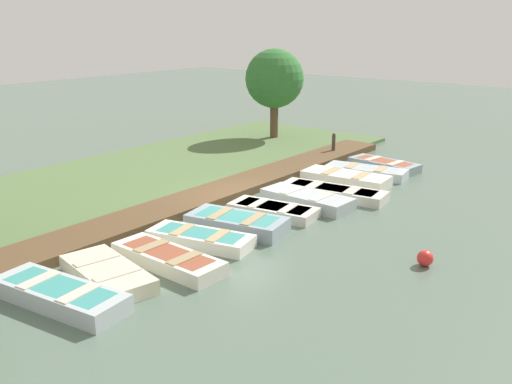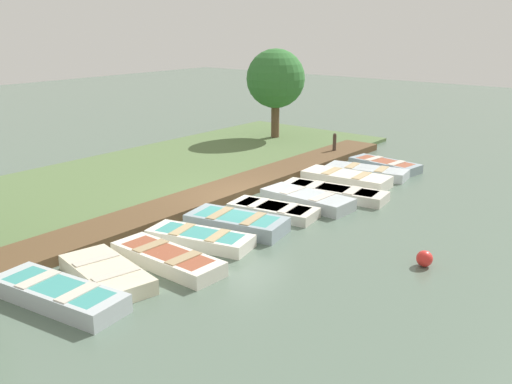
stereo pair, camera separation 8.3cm
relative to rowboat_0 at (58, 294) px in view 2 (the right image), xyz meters
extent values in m
plane|color=#566B5B|center=(-1.28, 7.71, -0.21)|extent=(80.00, 80.00, 0.00)
cube|color=#567042|center=(-6.28, 7.71, -0.14)|extent=(8.00, 24.00, 0.15)
cube|color=brown|center=(-2.49, 7.71, -0.07)|extent=(1.58, 19.76, 0.27)
cube|color=#B2BCC1|center=(0.00, 0.00, -0.01)|extent=(3.28, 1.47, 0.40)
cube|color=teal|center=(0.00, 0.00, 0.17)|extent=(2.68, 1.16, 0.03)
cube|color=beige|center=(0.60, 0.08, 0.20)|extent=(0.44, 1.00, 0.03)
cube|color=beige|center=(-0.60, -0.08, 0.20)|extent=(0.44, 1.00, 0.03)
cube|color=beige|center=(-0.09, 1.29, -0.03)|extent=(2.86, 1.68, 0.36)
cube|color=beige|center=(-0.09, 1.29, 0.13)|extent=(2.34, 1.34, 0.03)
cube|color=beige|center=(0.41, 1.19, 0.16)|extent=(0.48, 1.10, 0.03)
cube|color=beige|center=(-0.59, 1.39, 0.16)|extent=(0.48, 1.10, 0.03)
cube|color=silver|center=(0.35, 2.74, -0.03)|extent=(3.11, 1.08, 0.36)
cube|color=#994C33|center=(0.35, 2.74, 0.13)|extent=(2.55, 0.84, 0.03)
cube|color=tan|center=(0.93, 2.73, 0.16)|extent=(0.33, 0.94, 0.03)
cube|color=tan|center=(-0.24, 2.75, 0.16)|extent=(0.33, 0.94, 0.03)
cube|color=silver|center=(0.00, 4.23, -0.05)|extent=(3.01, 1.66, 0.33)
cube|color=teal|center=(0.00, 4.23, 0.10)|extent=(2.46, 1.32, 0.03)
cube|color=tan|center=(0.53, 4.36, 0.13)|extent=(0.50, 0.98, 0.03)
cube|color=tan|center=(-0.53, 4.11, 0.13)|extent=(0.50, 0.98, 0.03)
cube|color=#8C9EA8|center=(0.07, 5.65, 0.00)|extent=(3.00, 1.78, 0.42)
cube|color=teal|center=(0.07, 5.65, 0.19)|extent=(2.45, 1.41, 0.03)
cube|color=tan|center=(0.59, 5.76, 0.22)|extent=(0.50, 1.17, 0.03)
cube|color=tan|center=(-0.46, 5.55, 0.22)|extent=(0.50, 1.17, 0.03)
cube|color=beige|center=(0.10, 7.33, -0.06)|extent=(2.83, 1.50, 0.31)
cube|color=#6B7F51|center=(0.10, 7.33, 0.08)|extent=(2.31, 1.19, 0.02)
cube|color=beige|center=(0.60, 7.41, 0.11)|extent=(0.42, 1.04, 0.03)
cube|color=beige|center=(-0.41, 7.25, 0.11)|extent=(0.42, 1.04, 0.03)
cube|color=#B2BCC1|center=(0.35, 8.80, -0.02)|extent=(3.05, 1.27, 0.39)
cube|color=beige|center=(0.35, 8.80, 0.16)|extent=(2.50, 0.99, 0.03)
cube|color=beige|center=(0.92, 8.78, 0.19)|extent=(0.34, 1.07, 0.03)
cube|color=beige|center=(-0.22, 8.83, 0.19)|extent=(0.34, 1.07, 0.03)
cube|color=beige|center=(0.54, 10.09, -0.05)|extent=(3.69, 1.56, 0.33)
cube|color=beige|center=(0.54, 10.09, 0.10)|extent=(3.02, 1.23, 0.03)
cube|color=beige|center=(1.22, 10.19, 0.13)|extent=(0.49, 1.01, 0.03)
cube|color=beige|center=(-0.13, 9.99, 0.13)|extent=(0.49, 1.01, 0.03)
cube|color=silver|center=(0.10, 11.69, -0.01)|extent=(3.20, 1.49, 0.41)
cube|color=#994C33|center=(0.10, 11.69, 0.18)|extent=(2.62, 1.17, 0.03)
cube|color=tan|center=(0.69, 11.75, 0.21)|extent=(0.41, 1.14, 0.03)
cube|color=tan|center=(-0.48, 11.64, 0.21)|extent=(0.41, 1.14, 0.03)
cube|color=#B2BCC1|center=(0.12, 13.21, -0.04)|extent=(3.16, 1.52, 0.34)
cube|color=#4C709E|center=(0.12, 13.21, 0.11)|extent=(2.59, 1.21, 0.03)
cube|color=tan|center=(0.69, 13.30, 0.14)|extent=(0.46, 0.99, 0.03)
cube|color=tan|center=(-0.45, 13.11, 0.14)|extent=(0.46, 0.99, 0.03)
cube|color=#8C9EA8|center=(0.18, 14.61, -0.04)|extent=(2.91, 1.39, 0.33)
cube|color=#994C33|center=(0.18, 14.61, 0.11)|extent=(2.38, 1.09, 0.03)
cube|color=beige|center=(0.71, 14.55, 0.13)|extent=(0.40, 1.00, 0.03)
cube|color=beige|center=(-0.35, 14.68, 0.13)|extent=(0.40, 1.00, 0.03)
cylinder|color=#47382D|center=(-2.55, 15.23, 0.26)|extent=(0.15, 0.15, 0.94)
sphere|color=#47382D|center=(-2.55, 15.23, 0.75)|extent=(0.14, 0.14, 0.14)
sphere|color=red|center=(5.22, 6.61, -0.01)|extent=(0.40, 0.40, 0.40)
cylinder|color=brown|center=(-6.72, 16.49, 0.91)|extent=(0.40, 0.40, 2.24)
sphere|color=#337033|center=(-6.72, 16.49, 2.80)|extent=(2.83, 2.83, 2.83)
camera|label=1|loc=(9.92, -5.88, 5.50)|focal=40.00mm
camera|label=2|loc=(9.99, -5.82, 5.50)|focal=40.00mm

